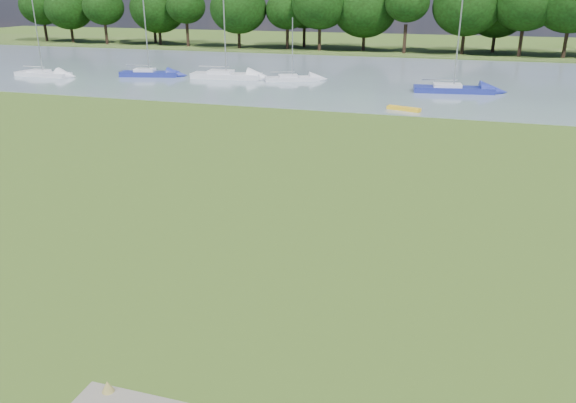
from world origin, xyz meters
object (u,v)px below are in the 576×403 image
(sailboat_7, at_px, (225,74))
(sailboat_1, at_px, (149,72))
(sailboat_5, at_px, (42,72))
(sailboat_0, at_px, (453,87))
(kayak, at_px, (404,109))
(sailboat_8, at_px, (292,77))

(sailboat_7, bearing_deg, sailboat_1, -178.66)
(sailboat_1, relative_size, sailboat_5, 1.02)
(sailboat_0, xyz_separation_m, sailboat_7, (-24.16, 1.97, 0.06))
(sailboat_1, bearing_deg, sailboat_5, -176.90)
(kayak, xyz_separation_m, sailboat_8, (-13.21, 12.44, 0.25))
(sailboat_5, xyz_separation_m, sailboat_8, (27.92, 4.95, -0.04))
(sailboat_0, height_order, sailboat_1, sailboat_1)
(sailboat_7, relative_size, sailboat_8, 1.58)
(kayak, xyz_separation_m, sailboat_0, (3.49, 9.97, 0.34))
(sailboat_5, distance_m, sailboat_7, 20.94)
(sailboat_0, relative_size, sailboat_8, 1.34)
(sailboat_7, xyz_separation_m, sailboat_8, (7.46, 0.50, -0.14))
(sailboat_8, bearing_deg, kayak, -67.92)
(sailboat_5, bearing_deg, sailboat_0, 4.08)
(kayak, xyz_separation_m, sailboat_5, (-41.13, 7.49, 0.29))
(sailboat_0, relative_size, sailboat_1, 1.00)
(sailboat_0, xyz_separation_m, sailboat_1, (-33.04, 0.88, 0.04))
(sailboat_1, height_order, sailboat_8, sailboat_1)
(sailboat_0, xyz_separation_m, sailboat_8, (-16.70, 2.47, -0.09))
(sailboat_0, distance_m, sailboat_7, 24.24)
(sailboat_7, bearing_deg, sailboat_5, -173.40)
(kayak, height_order, sailboat_8, sailboat_8)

